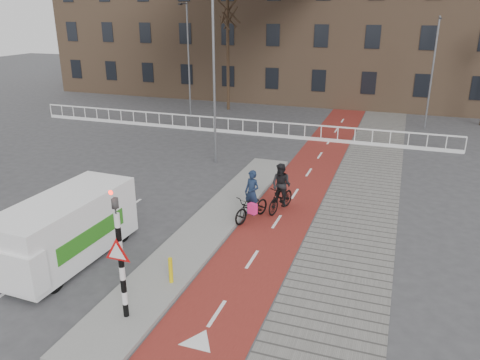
% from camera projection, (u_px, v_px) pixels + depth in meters
% --- Properties ---
extents(ground, '(120.00, 120.00, 0.00)m').
position_uv_depth(ground, '(182.00, 283.00, 13.65)').
color(ground, '#38383A').
rests_on(ground, ground).
extents(bike_lane, '(2.50, 60.00, 0.01)m').
position_uv_depth(bike_lane, '(304.00, 179.00, 22.03)').
color(bike_lane, maroon).
rests_on(bike_lane, ground).
extents(sidewalk, '(3.00, 60.00, 0.01)m').
position_uv_depth(sidewalk, '(365.00, 186.00, 21.16)').
color(sidewalk, slate).
rests_on(sidewalk, ground).
extents(curb_island, '(1.80, 16.00, 0.12)m').
position_uv_depth(curb_island, '(213.00, 223.00, 17.39)').
color(curb_island, gray).
rests_on(curb_island, ground).
extents(traffic_signal, '(0.80, 0.80, 3.68)m').
position_uv_depth(traffic_signal, '(120.00, 252.00, 11.36)').
color(traffic_signal, black).
rests_on(traffic_signal, curb_island).
extents(bollard, '(0.12, 0.12, 0.78)m').
position_uv_depth(bollard, '(171.00, 270.00, 13.37)').
color(bollard, '#DCC00C').
rests_on(bollard, curb_island).
extents(cyclist_near, '(1.27, 1.99, 1.95)m').
position_uv_depth(cyclist_near, '(252.00, 204.00, 17.55)').
color(cyclist_near, black).
rests_on(cyclist_near, bike_lane).
extents(cyclist_far, '(0.97, 1.88, 1.95)m').
position_uv_depth(cyclist_far, '(281.00, 192.00, 18.28)').
color(cyclist_far, black).
rests_on(cyclist_far, bike_lane).
extents(van, '(2.12, 4.93, 2.09)m').
position_uv_depth(van, '(66.00, 228.00, 14.61)').
color(van, white).
rests_on(van, ground).
extents(railing, '(28.00, 0.10, 0.99)m').
position_uv_depth(railing, '(228.00, 128.00, 30.16)').
color(railing, silver).
rests_on(railing, ground).
extents(townhouse_row, '(46.00, 10.00, 15.90)m').
position_uv_depth(townhouse_row, '(311.00, 6.00, 40.24)').
color(townhouse_row, '#7F6047').
rests_on(townhouse_row, ground).
extents(tree_mid, '(0.24, 0.24, 8.40)m').
position_uv_depth(tree_mid, '(228.00, 55.00, 35.96)').
color(tree_mid, '#312315').
rests_on(tree_mid, ground).
extents(streetlight_near, '(0.12, 0.12, 8.77)m').
position_uv_depth(streetlight_near, '(214.00, 78.00, 22.87)').
color(streetlight_near, slate).
rests_on(streetlight_near, ground).
extents(streetlight_left, '(0.12, 0.12, 8.00)m').
position_uv_depth(streetlight_left, '(189.00, 62.00, 33.41)').
color(streetlight_left, slate).
rests_on(streetlight_left, ground).
extents(streetlight_right, '(0.12, 0.12, 7.16)m').
position_uv_depth(streetlight_right, '(432.00, 74.00, 30.23)').
color(streetlight_right, slate).
rests_on(streetlight_right, ground).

